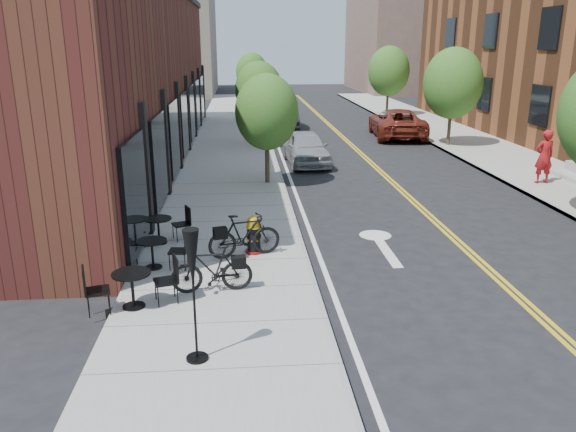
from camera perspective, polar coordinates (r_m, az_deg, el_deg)
name	(u,v)px	position (r m, az deg, el deg)	size (l,w,h in m)	color
ground	(317,290)	(11.76, 2.99, -7.48)	(120.00, 120.00, 0.00)	black
sidewalk_near	(229,178)	(21.15, -6.02, 3.86)	(4.00, 70.00, 0.12)	#9E9B93
sidewalk_far	(537,172)	(24.07, 23.95, 4.09)	(4.00, 70.00, 0.12)	#9E9B93
building_near	(120,78)	(25.13, -16.71, 13.29)	(5.00, 28.00, 7.00)	#451916
bg_building_left	(173,42)	(58.94, -11.61, 16.95)	(8.00, 14.00, 10.00)	#726656
bg_building_right	(406,32)	(63.07, 11.92, 17.84)	(10.00, 16.00, 12.00)	brown
tree_near_a	(267,112)	(19.74, -2.18, 10.49)	(2.20, 2.20, 3.81)	#382B1E
tree_near_b	(259,90)	(27.68, -2.97, 12.64)	(2.30, 2.30, 3.98)	#382B1E
tree_near_c	(255,83)	(35.67, -3.41, 13.35)	(2.10, 2.10, 3.67)	#382B1E
tree_near_d	(252,72)	(43.64, -3.70, 14.38)	(2.40, 2.40, 4.11)	#382B1E
tree_far_b	(453,83)	(28.49, 16.41, 12.80)	(2.80, 2.80, 4.62)	#382B1E
tree_far_c	(389,71)	(39.92, 10.20, 14.28)	(2.80, 2.80, 4.62)	#382B1E
fire_hydrant	(254,235)	(13.28, -3.50, -1.93)	(0.51, 0.51, 0.93)	maroon
bicycle_left	(212,269)	(11.28, -7.76, -5.35)	(0.46, 1.62, 0.98)	black
bicycle_right	(244,235)	(13.03, -4.45, -1.98)	(0.48, 1.72, 1.03)	black
bistro_set_a	(132,285)	(10.96, -15.55, -6.74)	(1.72, 0.90, 0.91)	black
bistro_set_b	(158,227)	(14.26, -13.03, -1.08)	(1.58, 0.97, 0.84)	black
bistro_set_c	(152,250)	(12.72, -13.64, -3.37)	(1.57, 0.73, 0.84)	black
patio_umbrella	(192,268)	(8.57, -9.69, -5.23)	(0.35, 0.35, 2.16)	black
parked_car_a	(306,148)	(23.70, 1.83, 6.94)	(1.63, 4.05, 1.38)	#97999E
parked_car_b	(283,116)	(33.14, -0.54, 10.12)	(1.74, 4.98, 1.64)	black
parked_car_c	(275,107)	(38.08, -1.31, 11.03)	(2.29, 5.64, 1.64)	#A8A8AC
parked_car_far	(397,123)	(31.16, 11.00, 9.25)	(2.54, 5.52, 1.53)	maroon
pedestrian	(544,157)	(21.79, 24.58, 5.50)	(0.69, 0.45, 1.90)	maroon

